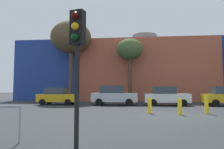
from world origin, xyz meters
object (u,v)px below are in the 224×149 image
(parked_car_0, at_px, (58,96))
(parked_car_2, at_px, (166,96))
(bollard_yellow_0, at_px, (180,107))
(bollard_yellow_1, at_px, (206,105))
(bare_tree_2, at_px, (130,51))
(parked_car_1, at_px, (114,95))
(bollard_yellow_2, at_px, (150,106))
(bare_tree_1, at_px, (71,38))
(traffic_light_near_left, at_px, (77,46))

(parked_car_0, height_order, parked_car_2, parked_car_2)
(bollard_yellow_0, xyz_separation_m, bollard_yellow_1, (1.77, 0.71, 0.08))
(bare_tree_2, bearing_deg, bollard_yellow_1, -67.52)
(parked_car_0, xyz_separation_m, bollard_yellow_1, (12.10, -6.81, -0.27))
(parked_car_1, bearing_deg, bollard_yellow_2, -67.31)
(parked_car_0, xyz_separation_m, parked_car_1, (5.70, 0.00, 0.10))
(parked_car_2, xyz_separation_m, bare_tree_1, (-10.99, 5.24, 7.24))
(traffic_light_near_left, bearing_deg, parked_car_2, 176.90)
(bare_tree_1, bearing_deg, parked_car_1, -41.07)
(parked_car_0, height_order, bare_tree_2, bare_tree_2)
(parked_car_2, relative_size, bollard_yellow_1, 3.64)
(traffic_light_near_left, height_order, bollard_yellow_0, traffic_light_near_left)
(bare_tree_1, relative_size, bollard_yellow_0, 10.45)
(parked_car_0, distance_m, bollard_yellow_2, 11.05)
(parked_car_2, xyz_separation_m, bollard_yellow_2, (-2.07, -6.94, -0.42))
(bollard_yellow_1, bearing_deg, parked_car_2, 101.86)
(bollard_yellow_1, bearing_deg, parked_car_0, 150.64)
(parked_car_1, bearing_deg, traffic_light_near_left, -88.32)
(bollard_yellow_2, bearing_deg, parked_car_1, 112.69)
(parked_car_1, xyz_separation_m, bollard_yellow_1, (6.40, -6.81, -0.37))
(bollard_yellow_0, height_order, bollard_yellow_1, bollard_yellow_1)
(bare_tree_2, relative_size, bollard_yellow_2, 8.04)
(bare_tree_2, height_order, bollard_yellow_0, bare_tree_2)
(parked_car_2, xyz_separation_m, bollard_yellow_0, (-0.34, -7.52, -0.41))
(traffic_light_near_left, height_order, bollard_yellow_2, traffic_light_near_left)
(bare_tree_1, height_order, bollard_yellow_1, bare_tree_1)
(parked_car_2, relative_size, bollard_yellow_2, 4.32)
(parked_car_1, xyz_separation_m, bollard_yellow_0, (4.63, -7.52, -0.46))
(parked_car_0, height_order, bare_tree_1, bare_tree_1)
(bare_tree_1, height_order, bollard_yellow_0, bare_tree_1)
(parked_car_0, xyz_separation_m, traffic_light_near_left, (6.14, -15.22, 1.76))
(parked_car_1, xyz_separation_m, bare_tree_1, (-6.02, 5.24, 7.19))
(parked_car_0, distance_m, bare_tree_2, 10.36)
(parked_car_0, bearing_deg, bollard_yellow_2, -38.90)
(parked_car_0, height_order, bollard_yellow_0, parked_car_0)
(bollard_yellow_0, bearing_deg, parked_car_1, 121.62)
(parked_car_0, distance_m, parked_car_1, 5.70)
(parked_car_2, height_order, bollard_yellow_0, parked_car_2)
(parked_car_0, distance_m, bollard_yellow_1, 13.89)
(traffic_light_near_left, xyz_separation_m, bollard_yellow_1, (5.96, 8.41, -2.04))
(parked_car_2, relative_size, bollard_yellow_0, 4.25)
(parked_car_0, relative_size, bare_tree_2, 0.51)
(traffic_light_near_left, height_order, bare_tree_2, bare_tree_2)
(traffic_light_near_left, bearing_deg, bare_tree_2, -169.44)
(traffic_light_near_left, relative_size, bollard_yellow_2, 3.66)
(parked_car_2, bearing_deg, parked_car_1, -180.00)
(bollard_yellow_0, distance_m, bollard_yellow_1, 1.91)
(bollard_yellow_2, bearing_deg, bare_tree_1, 126.21)
(bollard_yellow_1, xyz_separation_m, bollard_yellow_2, (-3.50, -0.13, -0.09))
(parked_car_2, height_order, traffic_light_near_left, traffic_light_near_left)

